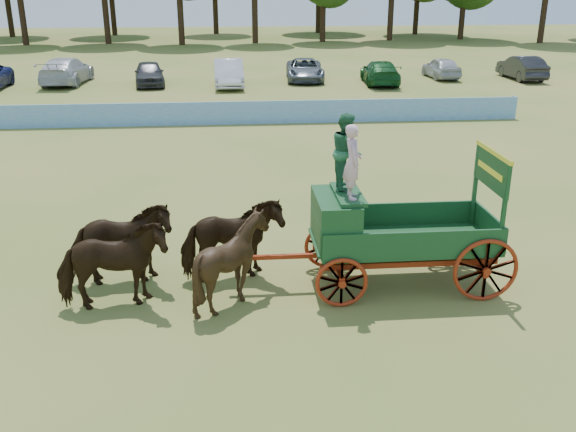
% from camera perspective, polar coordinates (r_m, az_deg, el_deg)
% --- Properties ---
extents(ground, '(160.00, 160.00, 0.00)m').
position_cam_1_polar(ground, '(13.00, 2.44, -8.86)').
color(ground, olive).
rests_on(ground, ground).
extents(horse_lead_left, '(2.35, 1.36, 1.87)m').
position_cam_1_polar(horse_lead_left, '(13.36, -15.36, -4.29)').
color(horse_lead_left, '#301D0D').
rests_on(horse_lead_left, ground).
extents(horse_lead_right, '(2.32, 1.28, 1.87)m').
position_cam_1_polar(horse_lead_right, '(14.35, -14.65, -2.46)').
color(horse_lead_right, '#301D0D').
rests_on(horse_lead_right, ground).
extents(horse_wheel_left, '(1.78, 1.60, 1.87)m').
position_cam_1_polar(horse_wheel_left, '(13.13, -4.98, -4.03)').
color(horse_wheel_left, '#301D0D').
rests_on(horse_wheel_left, ground).
extents(horse_wheel_right, '(2.37, 1.45, 1.87)m').
position_cam_1_polar(horse_wheel_right, '(14.14, -5.02, -2.19)').
color(horse_wheel_right, '#301D0D').
rests_on(horse_wheel_right, ground).
extents(farm_dray, '(5.99, 2.00, 3.75)m').
position_cam_1_polar(farm_dray, '(13.71, 7.35, 0.18)').
color(farm_dray, '#972B0F').
rests_on(farm_dray, ground).
extents(sponsor_banner, '(26.00, 0.08, 1.05)m').
position_cam_1_polar(sponsor_banner, '(29.81, -4.07, 9.14)').
color(sponsor_banner, '#2270B8').
rests_on(sponsor_banner, ground).
extents(parked_cars, '(45.62, 7.58, 1.65)m').
position_cam_1_polar(parked_cars, '(41.65, -9.92, 12.45)').
color(parked_cars, silver).
rests_on(parked_cars, ground).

